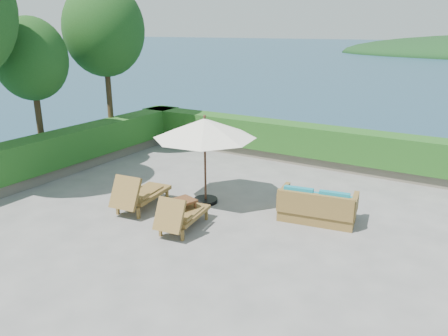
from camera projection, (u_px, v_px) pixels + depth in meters
The scene contains 14 objects.
ground at pixel (197, 217), 10.84m from camera, with size 12.00×12.00×0.00m, color gray.
foundation at pixel (198, 271), 11.32m from camera, with size 12.00×12.00×3.00m, color #524B41.
ocean at pixel (199, 319), 11.76m from camera, with size 600.00×600.00×0.00m, color #153043.
planter_wall_far at pixel (287, 156), 15.35m from camera, with size 12.00×0.60×0.36m, color #6F6759.
planter_wall_left at pixel (48, 173), 13.54m from camera, with size 0.60×12.00×0.36m, color #6F6759.
hedge_far at pixel (288, 137), 15.15m from camera, with size 12.40×0.90×1.00m, color #264F16.
hedge_left at pixel (46, 152), 13.34m from camera, with size 0.90×12.40×1.00m, color #264F16.
tree_mid at pixel (31, 60), 13.31m from camera, with size 2.20×2.20×4.83m.
tree_far at pixel (104, 30), 15.05m from camera, with size 2.80×2.80×6.03m.
patio_umbrella at pixel (205, 129), 11.12m from camera, with size 3.28×3.28×2.38m.
lounge_left at pixel (139, 194), 11.16m from camera, with size 0.94×1.87×1.03m.
lounge_right at pixel (181, 215), 10.00m from camera, with size 0.87×1.69×0.93m.
side_table at pixel (183, 203), 10.49m from camera, with size 0.65×0.65×0.55m.
wicker_loveseat at pixel (317, 207), 10.51m from camera, with size 1.94×1.21×0.89m.
Camera 1 is at (5.72, -8.17, 4.47)m, focal length 35.00 mm.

